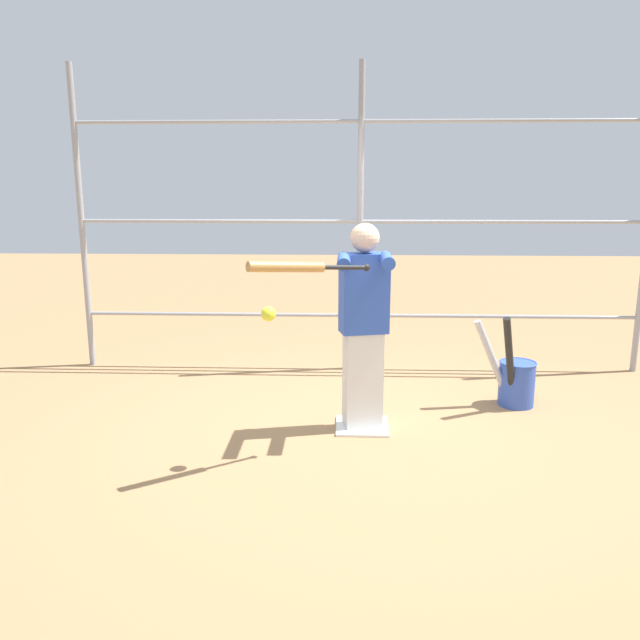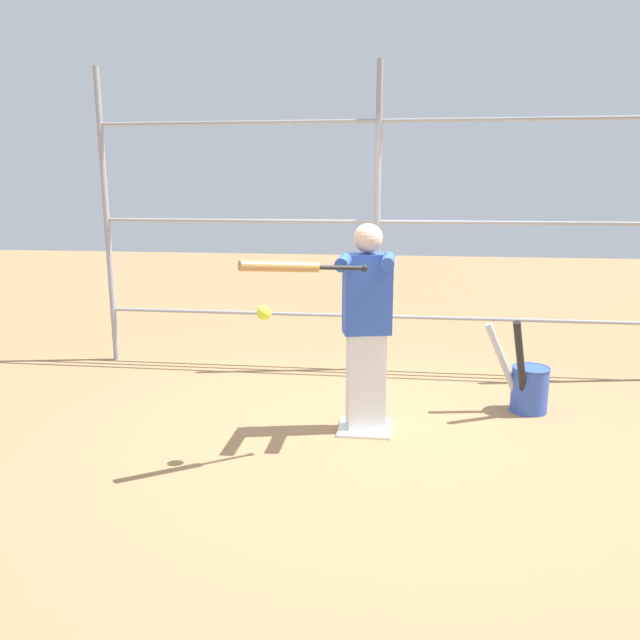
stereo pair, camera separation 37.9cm
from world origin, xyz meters
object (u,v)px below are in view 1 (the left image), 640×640
at_px(batter, 364,321).
at_px(bat_bucket, 515,380).
at_px(softball_in_flight, 268,314).
at_px(baseball_bat_swinging, 297,267).

xyz_separation_m(batter, bat_bucket, (-1.29, -0.56, -0.62)).
bearing_deg(batter, softball_in_flight, 45.20).
distance_m(batter, baseball_bat_swinging, 0.96).
height_order(baseball_bat_swinging, softball_in_flight, baseball_bat_swinging).
relative_size(baseball_bat_swinging, softball_in_flight, 7.88).
xyz_separation_m(batter, softball_in_flight, (0.63, 0.63, 0.18)).
xyz_separation_m(batter, baseball_bat_swinging, (0.44, 0.71, 0.49)).
xyz_separation_m(softball_in_flight, bat_bucket, (-1.92, -1.19, -0.80)).
height_order(batter, baseball_bat_swinging, batter).
bearing_deg(softball_in_flight, baseball_bat_swinging, 159.20).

